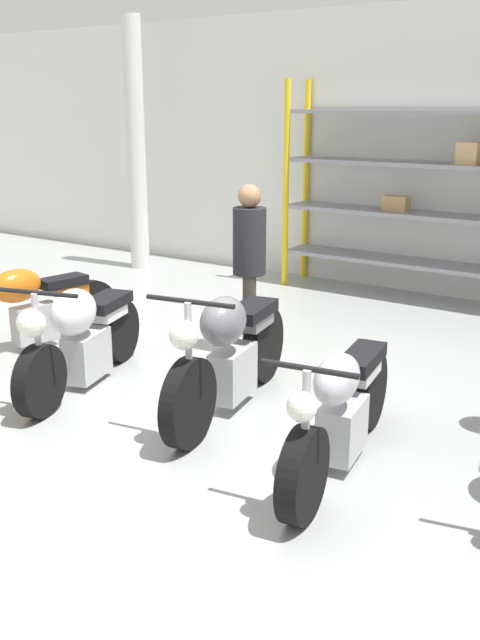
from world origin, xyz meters
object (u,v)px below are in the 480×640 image
object	(u,v)px
motorcycle_orange	(26,306)
motorcycle_white	(82,336)
person_near_rack	(249,256)
motorcycle_grey	(230,352)
motorcycle_silver	(341,410)

from	to	relation	value
motorcycle_orange	motorcycle_white	size ratio (longest dim) A/B	1.08
person_near_rack	motorcycle_white	bearing A→B (deg)	30.54
motorcycle_grey	person_near_rack	xyz separation A→B (m)	(-0.63, 1.25, 0.49)
motorcycle_white	person_near_rack	distance (m)	1.79
motorcycle_orange	motorcycle_silver	distance (m)	3.73
motorcycle_white	person_near_rack	bearing A→B (deg)	138.97
motorcycle_white	person_near_rack	size ratio (longest dim) A/B	1.14
motorcycle_white	person_near_rack	world-z (taller)	person_near_rack
motorcycle_orange	motorcycle_silver	world-z (taller)	motorcycle_orange
motorcycle_orange	motorcycle_grey	world-z (taller)	motorcycle_grey
motorcycle_orange	motorcycle_white	xyz separation A→B (m)	(1.18, -0.39, 0.01)
person_near_rack	motorcycle_grey	bearing A→B (deg)	82.41
motorcycle_orange	motorcycle_white	distance (m)	1.24
motorcycle_white	motorcycle_orange	bearing A→B (deg)	-124.14
motorcycle_orange	motorcycle_grey	distance (m)	2.53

